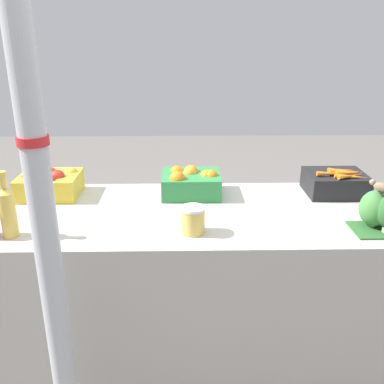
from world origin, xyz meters
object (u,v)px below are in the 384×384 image
(apple_crate, at_px, (49,183))
(pickle_jar, at_px, (192,220))
(orange_crate, at_px, (191,182))
(juice_bottle_golden, at_px, (8,210))
(support_pole, at_px, (38,176))
(carrot_crate, at_px, (336,182))
(sparrow_bird, at_px, (381,187))
(broccoli_pile, at_px, (382,211))

(apple_crate, distance_m, pickle_jar, 0.89)
(orange_crate, distance_m, pickle_jar, 0.47)
(juice_bottle_golden, bearing_deg, support_pole, -53.01)
(carrot_crate, bearing_deg, juice_bottle_golden, -162.77)
(carrot_crate, distance_m, pickle_jar, 0.91)
(apple_crate, relative_size, orange_crate, 1.00)
(apple_crate, bearing_deg, sparrow_bird, -16.55)
(support_pole, xyz_separation_m, juice_bottle_golden, (-0.28, 0.37, -0.27))
(apple_crate, bearing_deg, carrot_crate, -0.12)
(sparrow_bird, bearing_deg, support_pole, 64.22)
(support_pole, distance_m, orange_crate, 1.05)
(sparrow_bird, bearing_deg, orange_crate, 17.33)
(apple_crate, height_order, broccoli_pile, broccoli_pile)
(carrot_crate, bearing_deg, pickle_jar, -149.32)
(apple_crate, height_order, carrot_crate, same)
(support_pole, distance_m, pickle_jar, 0.72)
(orange_crate, xyz_separation_m, pickle_jar, (-0.01, -0.47, -0.01))
(juice_bottle_golden, distance_m, pickle_jar, 0.78)
(orange_crate, xyz_separation_m, sparrow_bird, (0.80, -0.46, 0.14))
(pickle_jar, relative_size, sparrow_bird, 1.12)
(apple_crate, bearing_deg, pickle_jar, -31.94)
(apple_crate, relative_size, sparrow_bird, 2.87)
(orange_crate, bearing_deg, pickle_jar, -90.62)
(apple_crate, xyz_separation_m, carrot_crate, (1.54, -0.00, -0.00))
(support_pole, relative_size, sparrow_bird, 22.06)
(pickle_jar, height_order, sparrow_bird, sparrow_bird)
(orange_crate, relative_size, pickle_jar, 2.56)
(support_pole, relative_size, juice_bottle_golden, 8.14)
(orange_crate, distance_m, carrot_crate, 0.78)
(support_pole, relative_size, pickle_jar, 19.70)
(broccoli_pile, distance_m, sparrow_bird, 0.12)
(support_pole, distance_m, broccoli_pile, 1.43)
(apple_crate, xyz_separation_m, broccoli_pile, (1.59, -0.46, 0.02))
(carrot_crate, relative_size, broccoli_pile, 1.41)
(orange_crate, height_order, juice_bottle_golden, juice_bottle_golden)
(support_pole, xyz_separation_m, carrot_crate, (1.29, 0.85, -0.33))
(pickle_jar, bearing_deg, orange_crate, 89.38)
(broccoli_pile, bearing_deg, orange_crate, 151.11)
(juice_bottle_golden, bearing_deg, pickle_jar, 1.42)
(orange_crate, distance_m, juice_bottle_golden, 0.93)
(apple_crate, xyz_separation_m, juice_bottle_golden, (-0.03, -0.49, 0.05))
(broccoli_pile, bearing_deg, carrot_crate, 95.99)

